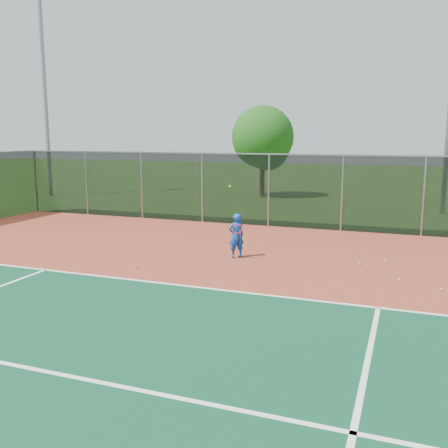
% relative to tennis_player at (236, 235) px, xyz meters
% --- Properties ---
extents(ground, '(120.00, 120.00, 0.00)m').
position_rel_tennis_player_xyz_m(ground, '(2.45, -6.30, -0.72)').
color(ground, '#2F601B').
rests_on(ground, ground).
extents(court_apron, '(30.00, 20.00, 0.02)m').
position_rel_tennis_player_xyz_m(court_apron, '(2.45, -4.30, -0.71)').
color(court_apron, '#953B25').
rests_on(court_apron, ground).
extents(court_lines, '(22.10, 13.05, 0.00)m').
position_rel_tennis_player_xyz_m(court_lines, '(4.45, -8.19, -0.69)').
color(court_lines, white).
rests_on(court_lines, court_apron).
extents(fence_back, '(30.00, 0.06, 3.03)m').
position_rel_tennis_player_xyz_m(fence_back, '(2.45, 5.70, 0.85)').
color(fence_back, black).
rests_on(fence_back, court_apron).
extents(tennis_player, '(0.60, 0.70, 2.24)m').
position_rel_tennis_player_xyz_m(tennis_player, '(0.00, 0.00, 0.00)').
color(tennis_player, '#1245AF').
rests_on(tennis_player, court_apron).
extents(practice_ball_0, '(0.07, 0.07, 0.07)m').
position_rel_tennis_player_xyz_m(practice_ball_0, '(4.40, 0.99, -0.66)').
color(practice_ball_0, '#BCDA19').
rests_on(practice_ball_0, court_apron).
extents(practice_ball_1, '(0.07, 0.07, 0.07)m').
position_rel_tennis_player_xyz_m(practice_ball_1, '(3.71, 0.44, -0.66)').
color(practice_ball_1, '#BCDA19').
rests_on(practice_ball_1, court_apron).
extents(practice_ball_2, '(0.07, 0.07, 0.07)m').
position_rel_tennis_player_xyz_m(practice_ball_2, '(4.82, -0.88, -0.66)').
color(practice_ball_2, '#BCDA19').
rests_on(practice_ball_2, court_apron).
extents(practice_ball_4, '(0.07, 0.07, 0.07)m').
position_rel_tennis_player_xyz_m(practice_ball_4, '(-2.29, -2.17, -0.66)').
color(practice_ball_4, '#BCDA19').
rests_on(practice_ball_4, court_apron).
extents(practice_ball_5, '(0.07, 0.07, 0.07)m').
position_rel_tennis_player_xyz_m(practice_ball_5, '(5.80, -1.48, -0.66)').
color(practice_ball_5, '#BCDA19').
rests_on(practice_ball_5, court_apron).
extents(practice_ball_6, '(0.07, 0.07, 0.07)m').
position_rel_tennis_player_xyz_m(practice_ball_6, '(0.09, 2.18, -0.66)').
color(practice_ball_6, '#BCDA19').
rests_on(practice_ball_6, court_apron).
extents(floodlight_nw, '(0.90, 0.40, 12.57)m').
position_rel_tennis_player_xyz_m(floodlight_nw, '(-16.50, 11.51, 6.35)').
color(floodlight_nw, gray).
rests_on(floodlight_nw, ground).
extents(tree_back_left, '(3.82, 3.82, 5.61)m').
position_rel_tennis_player_xyz_m(tree_back_left, '(-3.60, 15.54, 2.80)').
color(tree_back_left, '#331F12').
rests_on(tree_back_left, ground).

